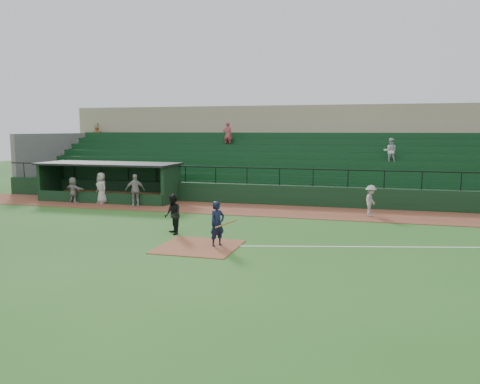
# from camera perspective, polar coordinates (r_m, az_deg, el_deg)

# --- Properties ---
(ground) EXTENTS (90.00, 90.00, 0.00)m
(ground) POSITION_cam_1_polar(r_m,az_deg,el_deg) (19.86, -3.87, -5.79)
(ground) COLOR #26591C
(ground) RESTS_ON ground
(warning_track) EXTENTS (40.00, 4.00, 0.03)m
(warning_track) POSITION_cam_1_polar(r_m,az_deg,el_deg) (27.39, 1.67, -2.10)
(warning_track) COLOR brown
(warning_track) RESTS_ON ground
(home_plate_dirt) EXTENTS (3.00, 3.00, 0.03)m
(home_plate_dirt) POSITION_cam_1_polar(r_m,az_deg,el_deg) (18.94, -4.87, -6.40)
(home_plate_dirt) COLOR brown
(home_plate_dirt) RESTS_ON ground
(foul_line) EXTENTS (17.49, 4.44, 0.01)m
(foul_line) POSITION_cam_1_polar(r_m,az_deg,el_deg) (20.02, 19.66, -6.08)
(foul_line) COLOR white
(foul_line) RESTS_ON ground
(stadium_structure) EXTENTS (38.00, 13.08, 6.40)m
(stadium_structure) POSITION_cam_1_polar(r_m,az_deg,el_deg) (35.36, 4.96, 3.73)
(stadium_structure) COLOR black
(stadium_structure) RESTS_ON ground
(dugout) EXTENTS (8.90, 3.20, 2.42)m
(dugout) POSITION_cam_1_polar(r_m,az_deg,el_deg) (32.32, -14.67, 1.46)
(dugout) COLOR black
(dugout) RESTS_ON ground
(batter_at_plate) EXTENTS (1.15, 0.77, 1.77)m
(batter_at_plate) POSITION_cam_1_polar(r_m,az_deg,el_deg) (18.80, -2.66, -3.77)
(batter_at_plate) COLOR black
(batter_at_plate) RESTS_ON ground
(umpire) EXTENTS (1.03, 1.07, 1.73)m
(umpire) POSITION_cam_1_polar(r_m,az_deg,el_deg) (21.19, -7.88, -2.62)
(umpire) COLOR black
(umpire) RESTS_ON ground
(runner) EXTENTS (0.87, 1.17, 1.61)m
(runner) POSITION_cam_1_polar(r_m,az_deg,el_deg) (26.15, 15.05, -0.98)
(runner) COLOR #A9A39E
(runner) RESTS_ON warning_track
(dugout_player_a) EXTENTS (1.20, 0.87, 1.88)m
(dugout_player_a) POSITION_cam_1_polar(r_m,az_deg,el_deg) (29.23, -12.20, 0.22)
(dugout_player_a) COLOR #A39D98
(dugout_player_a) RESTS_ON warning_track
(dugout_player_b) EXTENTS (1.10, 0.98, 1.90)m
(dugout_player_b) POSITION_cam_1_polar(r_m,az_deg,el_deg) (30.65, -15.90, 0.45)
(dugout_player_b) COLOR #ADA8A1
(dugout_player_b) RESTS_ON warning_track
(dugout_player_c) EXTENTS (1.54, 0.90, 1.58)m
(dugout_player_c) POSITION_cam_1_polar(r_m,az_deg,el_deg) (31.59, -18.93, 0.24)
(dugout_player_c) COLOR #9C9692
(dugout_player_c) RESTS_ON warning_track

